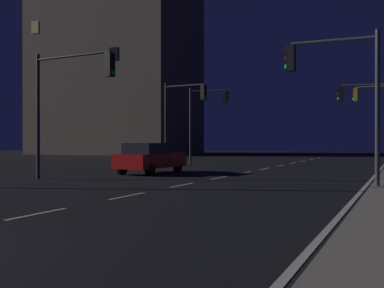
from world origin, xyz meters
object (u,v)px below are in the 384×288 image
at_px(traffic_light_near_right, 206,111).
at_px(building_distant, 116,55).
at_px(car, 150,158).
at_px(traffic_light_near_left, 69,88).
at_px(traffic_light_far_center, 336,79).
at_px(traffic_light_far_right, 371,106).
at_px(traffic_light_mid_left, 378,107).
at_px(traffic_light_far_left, 182,107).

xyz_separation_m(traffic_light_near_right, building_distant, (-20.53, 20.57, 8.74)).
xyz_separation_m(car, traffic_light_near_left, (-0.98, -5.35, 3.06)).
relative_size(traffic_light_near_left, traffic_light_far_center, 1.03).
bearing_deg(traffic_light_far_right, building_distant, 145.74).
height_order(traffic_light_mid_left, building_distant, building_distant).
bearing_deg(traffic_light_near_left, traffic_light_far_left, 92.98).
bearing_deg(traffic_light_mid_left, traffic_light_near_right, -163.84).
height_order(car, traffic_light_far_center, traffic_light_far_center).
bearing_deg(car, traffic_light_far_right, 45.26).
height_order(traffic_light_mid_left, traffic_light_near_left, traffic_light_mid_left).
bearing_deg(traffic_light_far_right, car, -134.74).
height_order(traffic_light_mid_left, traffic_light_near_right, traffic_light_mid_left).
distance_m(traffic_light_near_left, traffic_light_far_center, 10.75).
bearing_deg(traffic_light_far_left, car, -77.78).
bearing_deg(traffic_light_near_left, traffic_light_mid_left, 60.76).
height_order(car, traffic_light_near_left, traffic_light_near_left).
bearing_deg(traffic_light_far_center, traffic_light_near_left, -174.75).
distance_m(traffic_light_near_left, traffic_light_near_right, 16.66).
relative_size(car, building_distant, 0.18).
relative_size(traffic_light_mid_left, traffic_light_far_right, 1.07).
height_order(car, traffic_light_far_right, traffic_light_far_right).
relative_size(traffic_light_far_right, building_distant, 0.21).
xyz_separation_m(traffic_light_near_left, traffic_light_far_right, (10.99, 15.45, -0.05)).
bearing_deg(traffic_light_far_center, traffic_light_far_right, 88.88).
distance_m(traffic_light_mid_left, traffic_light_near_left, 22.95).
distance_m(traffic_light_far_center, building_distant, 48.92).
bearing_deg(traffic_light_far_center, building_distant, 131.16).
xyz_separation_m(traffic_light_near_right, traffic_light_far_left, (-0.24, -3.66, 0.03)).
bearing_deg(traffic_light_far_center, car, 155.84).
relative_size(traffic_light_mid_left, traffic_light_far_center, 1.05).
bearing_deg(traffic_light_far_left, traffic_light_near_right, 86.28).
bearing_deg(car, traffic_light_far_center, -24.16).
height_order(traffic_light_near_left, traffic_light_far_right, traffic_light_near_left).
xyz_separation_m(car, traffic_light_far_left, (-1.66, 7.64, 3.08)).
relative_size(traffic_light_mid_left, traffic_light_near_left, 1.02).
distance_m(traffic_light_mid_left, traffic_light_far_center, 19.05).
bearing_deg(traffic_light_far_right, traffic_light_far_center, -91.12).
distance_m(traffic_light_mid_left, building_distant, 37.48).
xyz_separation_m(traffic_light_near_left, traffic_light_far_left, (-0.68, 12.99, 0.01)).
distance_m(car, traffic_light_far_center, 11.09).
bearing_deg(traffic_light_far_left, building_distant, 129.95).
bearing_deg(building_distant, traffic_light_far_right, -34.26).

